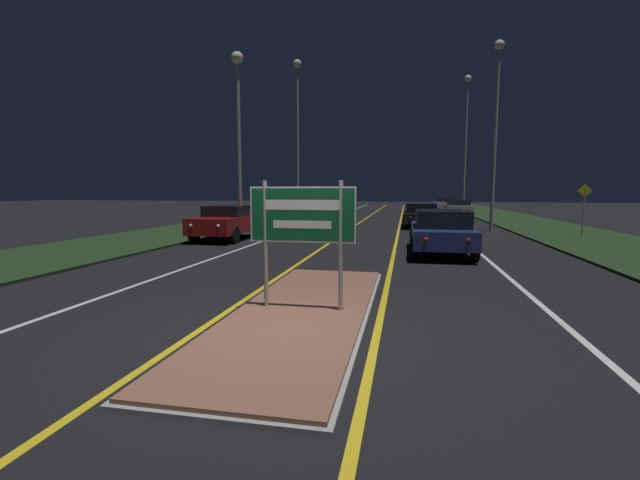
# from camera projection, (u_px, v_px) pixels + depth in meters

# --- Properties ---
(ground_plane) EXTENTS (160.00, 160.00, 0.00)m
(ground_plane) POSITION_uv_depth(u_px,v_px,m) (288.00, 331.00, 6.46)
(ground_plane) COLOR black
(median_island) EXTENTS (2.27, 7.16, 0.10)m
(median_island) POSITION_uv_depth(u_px,v_px,m) (303.00, 311.00, 7.36)
(median_island) COLOR #999993
(median_island) RESTS_ON ground_plane
(verge_left) EXTENTS (5.00, 100.00, 0.08)m
(verge_left) POSITION_uv_depth(u_px,v_px,m) (231.00, 223.00, 27.81)
(verge_left) COLOR #1E3319
(verge_left) RESTS_ON ground_plane
(verge_right) EXTENTS (5.00, 100.00, 0.08)m
(verge_right) POSITION_uv_depth(u_px,v_px,m) (547.00, 228.00, 24.07)
(verge_right) COLOR #1E3319
(verge_right) RESTS_ON ground_plane
(centre_line_yellow_left) EXTENTS (0.12, 70.00, 0.01)m
(centre_line_yellow_left) POSITION_uv_depth(u_px,v_px,m) (364.00, 220.00, 31.07)
(centre_line_yellow_left) COLOR gold
(centre_line_yellow_left) RESTS_ON ground_plane
(centre_line_yellow_right) EXTENTS (0.12, 70.00, 0.01)m
(centre_line_yellow_right) POSITION_uv_depth(u_px,v_px,m) (401.00, 221.00, 30.55)
(centre_line_yellow_right) COLOR gold
(centre_line_yellow_right) RESTS_ON ground_plane
(lane_line_white_left) EXTENTS (0.12, 70.00, 0.01)m
(lane_line_white_left) POSITION_uv_depth(u_px,v_px,m) (325.00, 220.00, 31.64)
(lane_line_white_left) COLOR silver
(lane_line_white_left) RESTS_ON ground_plane
(lane_line_white_right) EXTENTS (0.12, 70.00, 0.01)m
(lane_line_white_right) POSITION_uv_depth(u_px,v_px,m) (442.00, 221.00, 29.98)
(lane_line_white_right) COLOR silver
(lane_line_white_right) RESTS_ON ground_plane
(edge_line_white_left) EXTENTS (0.10, 70.00, 0.01)m
(edge_line_white_left) POSITION_uv_depth(u_px,v_px,m) (286.00, 219.00, 32.23)
(edge_line_white_left) COLOR silver
(edge_line_white_left) RESTS_ON ground_plane
(edge_line_white_right) EXTENTS (0.10, 70.00, 0.01)m
(edge_line_white_right) POSITION_uv_depth(u_px,v_px,m) (487.00, 222.00, 29.39)
(edge_line_white_right) COLOR silver
(edge_line_white_right) RESTS_ON ground_plane
(highway_sign) EXTENTS (1.82, 0.07, 2.18)m
(highway_sign) POSITION_uv_depth(u_px,v_px,m) (302.00, 221.00, 7.18)
(highway_sign) COLOR #9E9E99
(highway_sign) RESTS_ON median_island
(streetlight_left_near) EXTENTS (0.57, 0.57, 8.60)m
(streetlight_left_near) POSITION_uv_depth(u_px,v_px,m) (238.00, 112.00, 20.30)
(streetlight_left_near) COLOR #9E9E99
(streetlight_left_near) RESTS_ON ground_plane
(streetlight_left_far) EXTENTS (0.59, 0.59, 11.44)m
(streetlight_left_far) POSITION_uv_depth(u_px,v_px,m) (298.00, 116.00, 30.92)
(streetlight_left_far) COLOR #9E9E99
(streetlight_left_far) RESTS_ON ground_plane
(streetlight_right_near) EXTENTS (0.50, 0.50, 9.66)m
(streetlight_right_near) POSITION_uv_depth(u_px,v_px,m) (496.00, 114.00, 21.87)
(streetlight_right_near) COLOR #9E9E99
(streetlight_right_near) RESTS_ON ground_plane
(streetlight_right_far) EXTENTS (0.53, 0.53, 11.13)m
(streetlight_right_far) POSITION_uv_depth(u_px,v_px,m) (466.00, 129.00, 33.90)
(streetlight_right_far) COLOR #9E9E99
(streetlight_right_far) RESTS_ON ground_plane
(car_receding_0) EXTENTS (2.03, 4.77, 1.47)m
(car_receding_0) POSITION_uv_depth(u_px,v_px,m) (441.00, 230.00, 14.37)
(car_receding_0) COLOR navy
(car_receding_0) RESTS_ON ground_plane
(car_receding_1) EXTENTS (2.04, 4.36, 1.39)m
(car_receding_1) POSITION_uv_depth(u_px,v_px,m) (421.00, 215.00, 24.78)
(car_receding_1) COLOR black
(car_receding_1) RESTS_ON ground_plane
(car_receding_2) EXTENTS (1.97, 4.72, 1.41)m
(car_receding_2) POSITION_uv_depth(u_px,v_px,m) (457.00, 208.00, 33.69)
(car_receding_2) COLOR #B7B7BC
(car_receding_2) RESTS_ON ground_plane
(car_receding_3) EXTENTS (1.99, 4.44, 1.43)m
(car_receding_3) POSITION_uv_depth(u_px,v_px,m) (444.00, 204.00, 43.78)
(car_receding_3) COLOR silver
(car_receding_3) RESTS_ON ground_plane
(car_approaching_0) EXTENTS (1.98, 4.36, 1.47)m
(car_approaching_0) POSITION_uv_depth(u_px,v_px,m) (228.00, 221.00, 18.63)
(car_approaching_0) COLOR maroon
(car_approaching_0) RESTS_ON ground_plane
(car_approaching_1) EXTENTS (1.94, 4.12, 1.41)m
(car_approaching_1) POSITION_uv_depth(u_px,v_px,m) (311.00, 208.00, 33.58)
(car_approaching_1) COLOR maroon
(car_approaching_1) RESTS_ON ground_plane
(warning_sign) EXTENTS (0.60, 0.06, 2.33)m
(warning_sign) POSITION_uv_depth(u_px,v_px,m) (584.00, 205.00, 18.87)
(warning_sign) COLOR #9E9E99
(warning_sign) RESTS_ON verge_right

